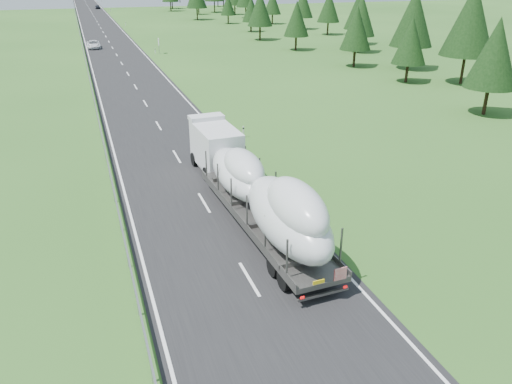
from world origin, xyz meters
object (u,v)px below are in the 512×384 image
object	(u,v)px
boat_truck	(255,185)
distant_car_dark	(98,7)
highway_sign	(159,43)
distant_van	(93,45)

from	to	relation	value
boat_truck	distant_car_dark	bearing A→B (deg)	89.75
highway_sign	boat_truck	size ratio (longest dim) A/B	0.13
highway_sign	distant_car_dark	xyz separation A→B (m)	(-4.26, 114.88, -1.11)
highway_sign	distant_car_dark	bearing A→B (deg)	92.12
highway_sign	distant_car_dark	distance (m)	114.97
highway_sign	boat_truck	distance (m)	65.72
highway_sign	distant_van	world-z (taller)	highway_sign
distant_car_dark	boat_truck	bearing A→B (deg)	-89.90
distant_van	distant_car_dark	distance (m)	104.79
distant_van	highway_sign	bearing A→B (deg)	-43.79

